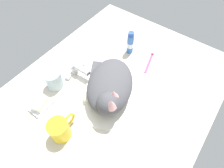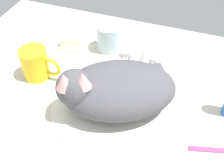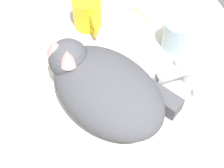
% 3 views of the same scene
% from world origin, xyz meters
% --- Properties ---
extents(ground_plane, '(1.10, 0.83, 0.03)m').
position_xyz_m(ground_plane, '(0.00, 0.00, -0.01)').
color(ground_plane, beige).
extents(sink_basin, '(0.35, 0.35, 0.01)m').
position_xyz_m(sink_basin, '(0.00, 0.00, 0.00)').
color(sink_basin, white).
rests_on(sink_basin, ground_plane).
extents(faucet, '(0.12, 0.11, 0.06)m').
position_xyz_m(faucet, '(0.00, 0.19, 0.03)').
color(faucet, silver).
rests_on(faucet, ground_plane).
extents(cat, '(0.33, 0.30, 0.14)m').
position_xyz_m(cat, '(-0.01, -0.01, 0.07)').
color(cat, '#4C4C51').
rests_on(cat, sink_basin).
extents(coffee_mug, '(0.12, 0.08, 0.09)m').
position_xyz_m(coffee_mug, '(-0.26, 0.04, 0.04)').
color(coffee_mug, yellow).
rests_on(coffee_mug, ground_plane).
extents(rinse_cup, '(0.07, 0.07, 0.08)m').
position_xyz_m(rinse_cup, '(-0.11, 0.22, 0.04)').
color(rinse_cup, silver).
rests_on(rinse_cup, ground_plane).
extents(soap_dish, '(0.09, 0.06, 0.01)m').
position_xyz_m(soap_dish, '(-0.23, 0.19, 0.01)').
color(soap_dish, white).
rests_on(soap_dish, ground_plane).
extents(soap_bar, '(0.08, 0.06, 0.03)m').
position_xyz_m(soap_bar, '(-0.23, 0.19, 0.03)').
color(soap_bar, silver).
rests_on(soap_bar, soap_dish).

